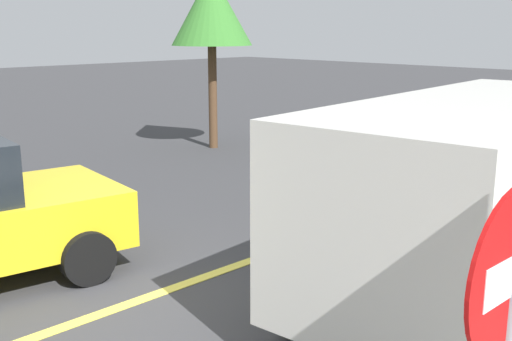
# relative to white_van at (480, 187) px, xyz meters

# --- Properties ---
(ground_plane) EXTENTS (80.00, 80.00, 0.00)m
(ground_plane) POSITION_rel_white_van_xyz_m (-2.99, 2.50, -1.27)
(ground_plane) COLOR #38383A
(lane_marking_centre) EXTENTS (28.00, 0.16, 0.01)m
(lane_marking_centre) POSITION_rel_white_van_xyz_m (0.01, 2.50, -1.26)
(lane_marking_centre) COLOR #E0D14C
(white_van) EXTENTS (5.39, 2.71, 2.20)m
(white_van) POSITION_rel_white_van_xyz_m (0.00, 0.00, 0.00)
(white_van) COLOR silver
(white_van) RESTS_ON ground_plane
(car_white_approaching) EXTENTS (4.75, 2.42, 1.62)m
(car_white_approaching) POSITION_rel_white_van_xyz_m (7.53, 3.15, -0.45)
(car_white_approaching) COLOR white
(car_white_approaching) RESTS_ON ground_plane
(tree_left_verge) EXTENTS (1.93, 1.93, 4.22)m
(tree_left_verge) POSITION_rel_white_van_xyz_m (3.67, 8.70, 2.05)
(tree_left_verge) COLOR #513823
(tree_left_verge) RESTS_ON ground_plane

